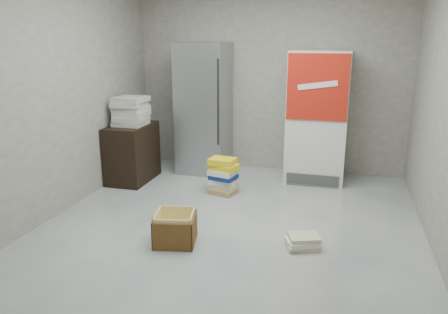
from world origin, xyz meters
The scene contains 10 objects.
ground centered at (0.00, 0.00, 0.00)m, with size 5.00×5.00×0.00m, color #B8B8B3.
room_shell centered at (0.00, 0.00, 1.80)m, with size 4.04×5.04×2.82m.
steel_fridge centered at (-0.90, 2.13, 0.95)m, with size 0.70×0.72×1.90m.
coke_cooler centered at (0.75, 2.12, 0.90)m, with size 0.80×0.73×1.80m.
wood_shelf centered at (-1.73, 1.40, 0.40)m, with size 0.50×0.80×0.80m, color black.
supply_box_stack centered at (-1.71, 1.40, 0.99)m, with size 0.44×0.45×0.39m.
phonebook_stack_main centered at (-0.35, 1.21, 0.24)m, with size 0.40×0.34×0.47m.
phonebook_stack_side centered at (0.80, -0.06, 0.07)m, with size 0.37×0.33×0.13m.
cardboard_box centered at (-0.43, -0.27, 0.13)m, with size 0.46×0.46×0.32m.
bucket_lid centered at (-0.73, 0.21, 0.04)m, with size 0.29×0.29×0.08m, color gold.
Camera 1 is at (1.09, -3.97, 1.98)m, focal length 35.00 mm.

